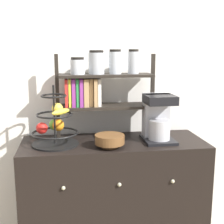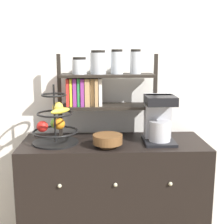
% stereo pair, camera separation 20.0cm
% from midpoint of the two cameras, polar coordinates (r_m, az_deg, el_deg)
% --- Properties ---
extents(wall_back, '(7.00, 0.05, 2.60)m').
position_cam_midpoint_polar(wall_back, '(2.24, -3.32, 6.46)').
color(wall_back, silver).
rests_on(wall_back, ground_plane).
extents(sideboard, '(1.20, 0.48, 0.90)m').
position_cam_midpoint_polar(sideboard, '(2.22, -2.41, -16.63)').
color(sideboard, black).
rests_on(sideboard, ground_plane).
extents(coffee_maker, '(0.20, 0.24, 0.31)m').
position_cam_midpoint_polar(coffee_maker, '(2.05, 5.61, -1.04)').
color(coffee_maker, black).
rests_on(coffee_maker, sideboard).
extents(fruit_stand, '(0.29, 0.29, 0.38)m').
position_cam_midpoint_polar(fruit_stand, '(2.01, -13.29, -2.45)').
color(fruit_stand, black).
rests_on(fruit_stand, sideboard).
extents(wooden_bowl, '(0.18, 0.18, 0.08)m').
position_cam_midpoint_polar(wooden_bowl, '(1.92, -3.43, -5.16)').
color(wooden_bowl, brown).
rests_on(wooden_bowl, sideboard).
extents(shelf_hutch, '(0.67, 0.20, 0.59)m').
position_cam_midpoint_polar(shelf_hutch, '(2.08, -5.44, 5.27)').
color(shelf_hutch, black).
rests_on(shelf_hutch, sideboard).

